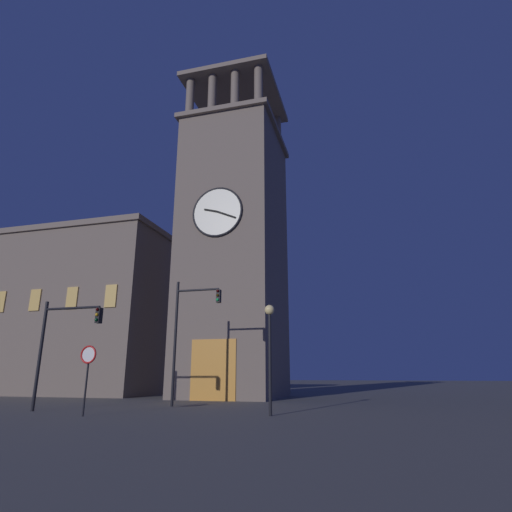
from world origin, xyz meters
TOP-DOWN VIEW (x-y plane):
  - ground_plane at (0.00, 0.00)m, footprint 200.00×200.00m
  - clocktower at (-1.18, -2.48)m, footprint 7.82×9.10m
  - adjacent_wing_building at (16.99, -2.83)m, footprint 21.97×7.31m
  - traffic_signal_near at (3.20, 11.35)m, footprint 3.32×0.41m
  - traffic_signal_mid at (-1.50, 6.82)m, footprint 2.76×0.41m
  - street_lamp at (-7.22, 10.67)m, footprint 0.44×0.44m
  - no_horn_sign at (0.32, 12.93)m, footprint 0.78×0.14m

SIDE VIEW (x-z plane):
  - ground_plane at x=0.00m, z-range 0.00..0.00m
  - no_horn_sign at x=0.32m, z-range 0.82..3.73m
  - street_lamp at x=-7.22m, z-range 0.97..5.68m
  - traffic_signal_near at x=3.20m, z-range 0.88..6.15m
  - traffic_signal_mid at x=-1.50m, z-range 0.95..7.91m
  - adjacent_wing_building at x=16.99m, z-range 0.02..14.41m
  - clocktower at x=-1.18m, z-range -3.17..26.47m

